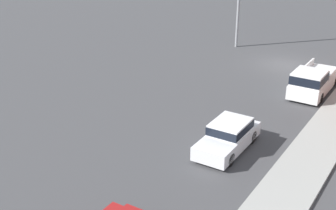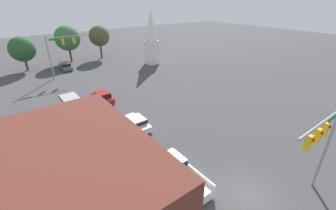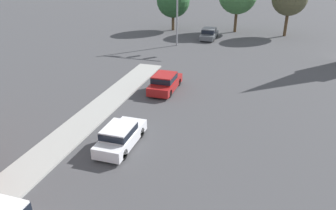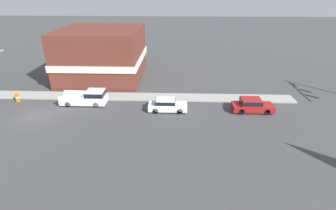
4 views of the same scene
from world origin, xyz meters
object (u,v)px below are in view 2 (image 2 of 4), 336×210
car_distant (65,66)px  car_second_ahead (103,96)px  car_lead (136,122)px  pickup_truck_parked (179,172)px

car_distant → car_second_ahead: size_ratio=1.03×
car_lead → car_second_ahead: car_second_ahead is taller
car_distant → pickup_truck_parked: (-1.27, -39.37, 0.08)m
car_second_ahead → pickup_truck_parked: pickup_truck_parked is taller
car_lead → pickup_truck_parked: size_ratio=0.81×
car_distant → car_second_ahead: bearing=-90.1°
pickup_truck_parked → car_lead: bearing=81.5°
car_lead → car_distant: size_ratio=0.94×
car_lead → pickup_truck_parked: pickup_truck_parked is taller
car_distant → pickup_truck_parked: 39.39m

